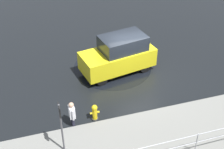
{
  "coord_description": "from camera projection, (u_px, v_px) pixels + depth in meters",
  "views": [
    {
      "loc": [
        5.23,
        12.41,
        9.63
      ],
      "look_at": [
        1.58,
        0.52,
        0.9
      ],
      "focal_mm": 50.0,
      "sensor_mm": 36.0,
      "label": 1
    }
  ],
  "objects": [
    {
      "name": "sign_post",
      "position": [
        61.0,
        122.0,
        11.53
      ],
      "size": [
        0.07,
        0.44,
        2.4
      ],
      "color": "#4C4C51",
      "rests_on": "ground"
    },
    {
      "name": "moving_hatchback",
      "position": [
        119.0,
        55.0,
        16.47
      ],
      "size": [
        4.14,
        2.36,
        2.06
      ],
      "color": "yellow",
      "rests_on": "ground"
    },
    {
      "name": "puddle_patch",
      "position": [
        112.0,
        67.0,
        17.35
      ],
      "size": [
        4.3,
        4.3,
        0.01
      ],
      "primitive_type": "cylinder",
      "color": "black",
      "rests_on": "ground"
    },
    {
      "name": "fire_hydrant",
      "position": [
        95.0,
        112.0,
        13.69
      ],
      "size": [
        0.42,
        0.31,
        0.8
      ],
      "color": "gold",
      "rests_on": "ground"
    },
    {
      "name": "kerb_strip",
      "position": [
        173.0,
        133.0,
        13.2
      ],
      "size": [
        24.0,
        3.2,
        0.04
      ],
      "primitive_type": "cube",
      "color": "slate",
      "rests_on": "ground"
    },
    {
      "name": "pedestrian",
      "position": [
        72.0,
        113.0,
        13.26
      ],
      "size": [
        0.25,
        0.57,
        1.22
      ],
      "color": "silver",
      "rests_on": "ground"
    },
    {
      "name": "ground_plane",
      "position": [
        138.0,
        78.0,
        16.5
      ],
      "size": [
        60.0,
        60.0,
        0.0
      ],
      "primitive_type": "plane",
      "color": "black"
    }
  ]
}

